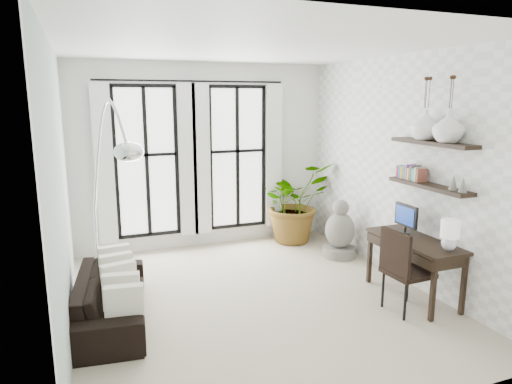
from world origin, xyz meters
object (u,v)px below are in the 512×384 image
desk (417,245)px  arc_lamp (108,150)px  sofa (111,298)px  desk_chair (402,266)px  buddha (340,233)px  plant (294,202)px

desk → arc_lamp: bearing=160.3°
sofa → desk_chair: desk_chair is taller
buddha → arc_lamp: bearing=-172.4°
sofa → buddha: 3.83m
desk → plant: bearing=97.5°
sofa → plant: size_ratio=1.32×
sofa → buddha: bearing=-68.6°
sofa → desk: bearing=-95.6°
sofa → arc_lamp: (0.10, 0.49, 1.70)m
desk_chair → buddha: (0.36, 2.03, -0.19)m
desk_chair → buddha: desk_chair is taller
plant → arc_lamp: 3.82m
sofa → plant: (3.37, 2.05, 0.45)m
desk → desk_chair: (-0.41, -0.24, -0.15)m
desk_chair → buddha: bearing=76.7°
sofa → desk_chair: (3.34, -1.05, 0.32)m
desk → desk_chair: bearing=-149.5°
plant → desk: (0.38, -2.86, 0.01)m
desk_chair → buddha: size_ratio=1.08×
sofa → buddha: size_ratio=2.00×
plant → buddha: 1.17m
desk → buddha: size_ratio=1.40×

